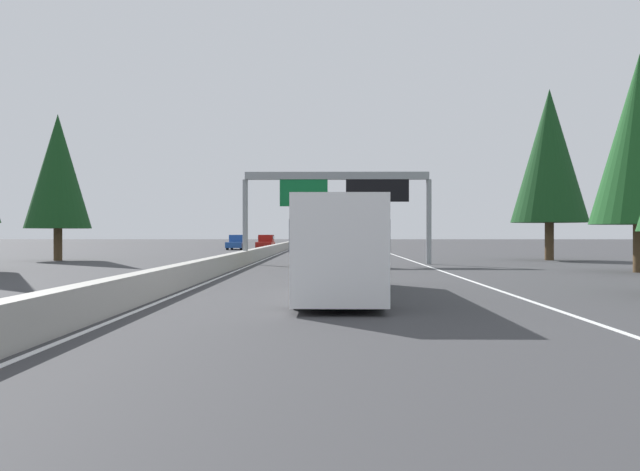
{
  "coord_description": "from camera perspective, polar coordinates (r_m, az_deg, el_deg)",
  "views": [
    {
      "loc": [
        -3.16,
        -5.4,
        2.08
      ],
      "look_at": [
        62.58,
        -4.41,
        1.84
      ],
      "focal_mm": 37.1,
      "sensor_mm": 36.0,
      "label": 1
    }
  ],
  "objects": [
    {
      "name": "conifer_right_mid",
      "position": [
        54.05,
        19.18,
        6.5
      ],
      "size": [
        5.8,
        5.8,
        13.18
      ],
      "color": "#4C3823",
      "rests_on": "ground"
    },
    {
      "name": "minivan_distant_a",
      "position": [
        68.58,
        0.73,
        -0.74
      ],
      "size": [
        5.0,
        1.95,
        1.69
      ],
      "color": "white",
      "rests_on": "ground"
    },
    {
      "name": "conifer_right_near",
      "position": [
        39.16,
        25.85,
        7.47
      ],
      "size": [
        5.1,
        5.1,
        11.6
      ],
      "color": "#4C3823",
      "rests_on": "ground"
    },
    {
      "name": "shoulder_stripe_median",
      "position": [
        73.38,
        -3.16,
        -1.41
      ],
      "size": [
        160.0,
        0.16,
        0.01
      ],
      "primitive_type": "cube",
      "color": "silver",
      "rests_on": "ground"
    },
    {
      "name": "oncoming_near",
      "position": [
        84.65,
        -4.7,
        -0.58
      ],
      "size": [
        5.6,
        2.0,
        1.86
      ],
      "rotation": [
        0.0,
        0.0,
        3.14
      ],
      "color": "maroon",
      "rests_on": "ground"
    },
    {
      "name": "oncoming_far",
      "position": [
        84.31,
        -7.19,
        -0.59
      ],
      "size": [
        5.6,
        2.0,
        1.86
      ],
      "rotation": [
        0.0,
        0.0,
        3.14
      ],
      "color": "#1E4793",
      "rests_on": "ground"
    },
    {
      "name": "conifer_left_near",
      "position": [
        53.96,
        -21.67,
        5.15
      ],
      "size": [
        4.88,
        4.88,
        11.1
      ],
      "color": "#4C3823",
      "rests_on": "ground"
    },
    {
      "name": "bus_far_right",
      "position": [
        22.09,
        1.5,
        -0.74
      ],
      "size": [
        11.5,
        2.55,
        3.1
      ],
      "color": "white",
      "rests_on": "ground"
    },
    {
      "name": "sign_gantry_overhead",
      "position": [
        44.35,
        1.69,
        3.87
      ],
      "size": [
        0.5,
        12.68,
        6.18
      ],
      "color": "gray",
      "rests_on": "ground"
    },
    {
      "name": "ground_plane",
      "position": [
        63.43,
        -4.02,
        -1.67
      ],
      "size": [
        320.0,
        320.0,
        0.0
      ],
      "primitive_type": "plane",
      "color": "#38383A"
    },
    {
      "name": "box_truck_far_center",
      "position": [
        106.72,
        2.72,
        -0.04
      ],
      "size": [
        8.5,
        2.4,
        2.95
      ],
      "color": "gold",
      "rests_on": "ground"
    },
    {
      "name": "shoulder_stripe_right",
      "position": [
        73.45,
        5.65,
        -1.41
      ],
      "size": [
        160.0,
        0.16,
        0.01
      ],
      "primitive_type": "cube",
      "color": "silver",
      "rests_on": "ground"
    },
    {
      "name": "sedan_near_center",
      "position": [
        41.39,
        0.56,
        -1.73
      ],
      "size": [
        4.4,
        1.8,
        1.47
      ],
      "color": "#AD931E",
      "rests_on": "ground"
    },
    {
      "name": "median_barrier",
      "position": [
        83.38,
        -3.05,
        -0.91
      ],
      "size": [
        180.0,
        0.56,
        0.9
      ],
      "primitive_type": "cube",
      "color": "#9E9B93",
      "rests_on": "ground"
    }
  ]
}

